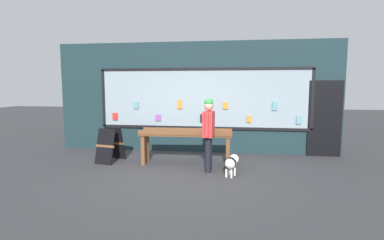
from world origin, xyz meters
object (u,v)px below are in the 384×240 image
Objects in this scene: display_table_main at (186,137)px; sandwich_board_sign at (110,145)px; small_dog at (231,162)px; person_browsing at (209,129)px.

display_table_main reaches higher than sandwich_board_sign.
display_table_main is at bearing 10.98° from sandwich_board_sign.
sandwich_board_sign is (-3.12, 0.81, 0.15)m from small_dog.
person_browsing reaches higher than small_dog.
person_browsing is 2.70m from sandwich_board_sign.
display_table_main is 1.45m from small_dog.
small_dog is at bearing -35.27° from display_table_main.
display_table_main is 1.37× the size of person_browsing.
person_browsing is at bearing -0.48° from sandwich_board_sign.
small_dog is 3.22m from sandwich_board_sign.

